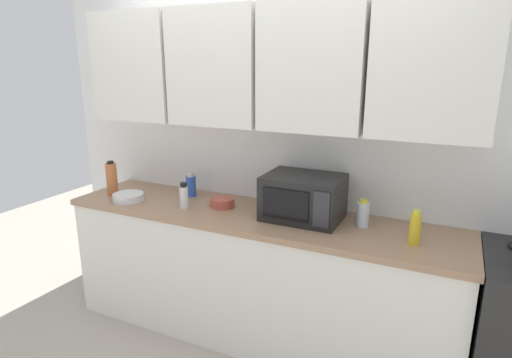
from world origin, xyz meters
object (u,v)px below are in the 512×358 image
(bottle_white_jar, at_px, (184,196))
(bowl_mixing_large, at_px, (128,197))
(bottle_clear_tall, at_px, (363,214))
(bottle_blue_cleaner, at_px, (191,185))
(bowl_ceramic_small, at_px, (223,202))
(bottle_spice_jar, at_px, (112,179))
(bottle_yellow_mustard, at_px, (415,229))
(microwave, at_px, (303,197))

(bottle_white_jar, xyz_separation_m, bowl_mixing_large, (-0.45, -0.04, -0.06))
(bottle_clear_tall, xyz_separation_m, bottle_white_jar, (-1.17, -0.18, 0.01))
(bottle_blue_cleaner, xyz_separation_m, bowl_ceramic_small, (0.33, -0.11, -0.05))
(bottle_spice_jar, distance_m, bowl_ceramic_small, 0.89)
(bottle_yellow_mustard, distance_m, bottle_blue_cleaner, 1.59)
(microwave, bearing_deg, bowl_ceramic_small, -177.76)
(bottle_clear_tall, xyz_separation_m, bowl_mixing_large, (-1.62, -0.22, -0.05))
(bottle_white_jar, relative_size, bowl_ceramic_small, 1.07)
(bottle_yellow_mustard, bearing_deg, bottle_clear_tall, 154.59)
(bottle_yellow_mustard, distance_m, bowl_mixing_large, 1.93)
(bottle_spice_jar, xyz_separation_m, bowl_mixing_large, (0.20, -0.06, -0.10))
(bottle_clear_tall, distance_m, bottle_white_jar, 1.18)
(bottle_blue_cleaner, height_order, bottle_white_jar, same)
(bottle_yellow_mustard, xyz_separation_m, bottle_blue_cleaner, (-1.58, 0.21, -0.01))
(bottle_clear_tall, relative_size, bottle_white_jar, 0.95)
(bottle_yellow_mustard, distance_m, bottle_white_jar, 1.47)
(bottle_clear_tall, bearing_deg, bowl_mixing_large, -172.09)
(bottle_clear_tall, height_order, bottle_white_jar, bottle_white_jar)
(microwave, relative_size, bottle_yellow_mustard, 2.45)
(bottle_spice_jar, xyz_separation_m, bowl_ceramic_small, (0.88, 0.11, -0.09))
(bottle_yellow_mustard, height_order, bottle_spice_jar, bottle_spice_jar)
(bottle_spice_jar, height_order, bottle_white_jar, bottle_spice_jar)
(bottle_spice_jar, height_order, bottle_blue_cleaner, bottle_spice_jar)
(bottle_spice_jar, bearing_deg, bowl_ceramic_small, 7.42)
(bottle_yellow_mustard, relative_size, bottle_clear_tall, 1.16)
(microwave, distance_m, bowl_ceramic_small, 0.58)
(bottle_spice_jar, relative_size, bottle_white_jar, 1.46)
(bottle_white_jar, bearing_deg, bowl_mixing_large, -174.54)
(bottle_blue_cleaner, distance_m, bottle_clear_tall, 1.27)
(microwave, xyz_separation_m, bottle_white_jar, (-0.80, -0.16, -0.06))
(bowl_ceramic_small, bearing_deg, bottle_blue_cleaner, 161.59)
(bottle_spice_jar, relative_size, bowl_ceramic_small, 1.57)
(bottle_yellow_mustard, relative_size, bowl_ceramic_small, 1.19)
(bottle_yellow_mustard, height_order, bottle_white_jar, bottle_yellow_mustard)
(bottle_white_jar, bearing_deg, bottle_yellow_mustard, 1.36)
(bottle_clear_tall, relative_size, bowl_ceramic_small, 1.02)
(microwave, height_order, bowl_ceramic_small, microwave)
(bottle_blue_cleaner, bearing_deg, bowl_ceramic_small, -18.41)
(bowl_ceramic_small, distance_m, bowl_mixing_large, 0.70)
(microwave, height_order, bottle_white_jar, microwave)
(bottle_white_jar, height_order, bowl_mixing_large, bottle_white_jar)
(bottle_clear_tall, bearing_deg, microwave, -175.96)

